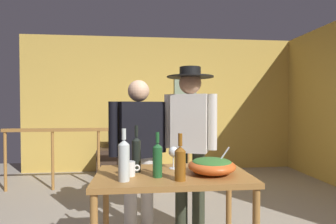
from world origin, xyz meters
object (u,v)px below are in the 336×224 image
at_px(framed_picture, 185,87).
at_px(person_standing_left, 139,143).
at_px(wine_bottle_dark, 136,153).
at_px(wine_bottle_clear, 124,159).
at_px(wine_glass, 173,153).
at_px(wine_bottle_amber, 180,162).
at_px(stair_railing, 130,148).
at_px(tv_console, 122,162).
at_px(salad_bowl, 212,165).
at_px(mug_white, 130,169).
at_px(wine_bottle_green, 157,159).
at_px(person_standing_right, 190,133).
at_px(serving_table, 173,186).
at_px(flat_screen_tv, 122,137).

relative_size(framed_picture, person_standing_left, 0.32).
bearing_deg(person_standing_left, wine_bottle_dark, 66.50).
bearing_deg(framed_picture, wine_bottle_clear, -106.13).
relative_size(framed_picture, wine_glass, 2.73).
xyz_separation_m(framed_picture, wine_bottle_clear, (-1.01, -3.50, -0.73)).
bearing_deg(person_standing_left, wine_bottle_amber, 85.68).
distance_m(wine_bottle_clear, person_standing_left, 0.87).
relative_size(stair_railing, tv_console, 3.18).
xyz_separation_m(framed_picture, wine_bottle_dark, (-0.93, -3.26, -0.73)).
xyz_separation_m(salad_bowl, mug_white, (-0.61, 0.00, -0.01)).
bearing_deg(wine_bottle_green, wine_bottle_amber, -34.25).
bearing_deg(person_standing_left, person_standing_right, 157.57).
relative_size(wine_bottle_amber, wine_bottle_dark, 0.90).
bearing_deg(wine_glass, wine_bottle_amber, -89.03).
distance_m(framed_picture, serving_table, 3.53).
relative_size(salad_bowl, wine_bottle_clear, 1.00).
relative_size(tv_console, serving_table, 0.78).
relative_size(wine_bottle_clear, person_standing_right, 0.21).
bearing_deg(mug_white, wine_glass, 28.55).
height_order(stair_railing, salad_bowl, stair_railing).
height_order(framed_picture, person_standing_left, framed_picture).
distance_m(wine_bottle_amber, person_standing_right, 0.93).
distance_m(wine_bottle_amber, mug_white, 0.39).
height_order(wine_glass, wine_bottle_clear, wine_bottle_clear).
relative_size(stair_railing, flat_screen_tv, 5.69).
height_order(framed_picture, wine_bottle_green, framed_picture).
height_order(wine_bottle_clear, wine_bottle_green, wine_bottle_clear).
bearing_deg(person_standing_left, framed_picture, -131.71).
bearing_deg(salad_bowl, wine_glass, 144.82).
bearing_deg(wine_bottle_clear, salad_bowl, 10.91).
distance_m(serving_table, person_standing_left, 0.78).
relative_size(flat_screen_tv, wine_glass, 2.78).
relative_size(wine_glass, wine_bottle_green, 0.56).
height_order(wine_bottle_dark, person_standing_left, person_standing_left).
distance_m(stair_railing, tv_console, 0.91).
height_order(framed_picture, wine_bottle_clear, framed_picture).
height_order(salad_bowl, wine_bottle_dark, wine_bottle_dark).
height_order(wine_bottle_green, person_standing_right, person_standing_right).
relative_size(stair_railing, wine_bottle_amber, 8.80).
height_order(tv_console, flat_screen_tv, flat_screen_tv).
bearing_deg(wine_bottle_dark, wine_bottle_clear, -108.55).
height_order(framed_picture, wine_bottle_dark, framed_picture).
height_order(wine_bottle_amber, person_standing_left, person_standing_left).
bearing_deg(serving_table, person_standing_right, 69.29).
relative_size(tv_console, wine_glass, 4.96).
bearing_deg(flat_screen_tv, framed_picture, 14.39).
relative_size(wine_bottle_clear, person_standing_left, 0.23).
xyz_separation_m(framed_picture, stair_railing, (-1.08, -1.09, -1.04)).
height_order(flat_screen_tv, wine_bottle_green, wine_bottle_green).
bearing_deg(wine_glass, flat_screen_tv, 102.15).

